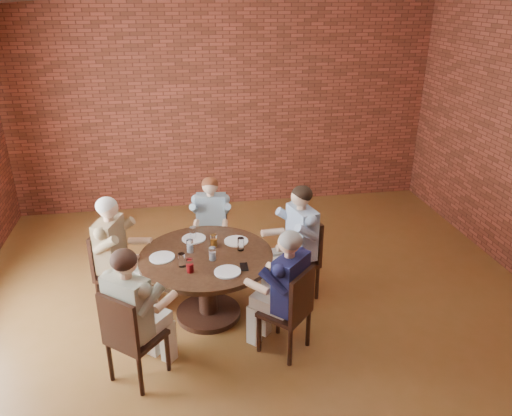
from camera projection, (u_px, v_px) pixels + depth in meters
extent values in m
plane|color=brown|center=(266.00, 333.00, 5.16)|extent=(7.00, 7.00, 0.00)
plane|color=brown|center=(224.00, 100.00, 7.64)|extent=(7.00, 0.00, 7.00)
cylinder|color=#331A11|center=(209.00, 313.00, 5.43)|extent=(0.69, 0.69, 0.06)
cylinder|color=#331A11|center=(207.00, 288.00, 5.30)|extent=(0.20, 0.20, 0.64)
cylinder|color=#3E2616|center=(206.00, 257.00, 5.15)|extent=(1.39, 1.39, 0.05)
cube|color=#331A11|center=(296.00, 262.00, 5.65)|extent=(0.52, 0.52, 0.04)
cube|color=#331A11|center=(312.00, 238.00, 5.62)|extent=(0.14, 0.42, 0.49)
cylinder|color=#331A11|center=(274.00, 274.00, 5.83)|extent=(0.04, 0.04, 0.41)
cylinder|color=#331A11|center=(288.00, 290.00, 5.52)|extent=(0.04, 0.04, 0.41)
cylinder|color=#331A11|center=(302.00, 268.00, 5.97)|extent=(0.04, 0.04, 0.41)
cylinder|color=#331A11|center=(317.00, 283.00, 5.66)|extent=(0.04, 0.04, 0.41)
cube|color=#331A11|center=(212.00, 240.00, 6.15)|extent=(0.42, 0.42, 0.04)
cube|color=#331A11|center=(212.00, 217.00, 6.21)|extent=(0.38, 0.09, 0.43)
cylinder|color=#331A11|center=(199.00, 262.00, 6.09)|extent=(0.04, 0.04, 0.41)
cylinder|color=#331A11|center=(225.00, 262.00, 6.10)|extent=(0.04, 0.04, 0.41)
cylinder|color=#331A11|center=(201.00, 250.00, 6.38)|extent=(0.04, 0.04, 0.41)
cylinder|color=#331A11|center=(226.00, 249.00, 6.39)|extent=(0.04, 0.04, 0.41)
cube|color=#331A11|center=(119.00, 273.00, 5.42)|extent=(0.53, 0.53, 0.04)
cube|color=#331A11|center=(100.00, 251.00, 5.34)|extent=(0.17, 0.41, 0.48)
cylinder|color=#331A11|center=(130.00, 302.00, 5.32)|extent=(0.04, 0.04, 0.41)
cylinder|color=#331A11|center=(143.00, 284.00, 5.64)|extent=(0.04, 0.04, 0.41)
cylinder|color=#331A11|center=(99.00, 299.00, 5.37)|extent=(0.04, 0.04, 0.41)
cylinder|color=#331A11|center=(113.00, 281.00, 5.69)|extent=(0.04, 0.04, 0.41)
cube|color=#331A11|center=(137.00, 337.00, 4.43)|extent=(0.59, 0.59, 0.04)
cube|color=#331A11|center=(118.00, 324.00, 4.18)|extent=(0.35, 0.30, 0.48)
cylinder|color=#331A11|center=(168.00, 352.00, 4.58)|extent=(0.04, 0.04, 0.41)
cylinder|color=#331A11|center=(138.00, 339.00, 4.75)|extent=(0.04, 0.04, 0.41)
cylinder|color=#331A11|center=(140.00, 376.00, 4.30)|extent=(0.04, 0.04, 0.41)
cylinder|color=#331A11|center=(110.00, 362.00, 4.46)|extent=(0.04, 0.04, 0.41)
cube|color=#331A11|center=(284.00, 312.00, 4.77)|extent=(0.58, 0.58, 0.04)
cube|color=#331A11|center=(302.00, 296.00, 4.58)|extent=(0.31, 0.32, 0.47)
cylinder|color=#331A11|center=(278.00, 316.00, 5.09)|extent=(0.04, 0.04, 0.41)
cylinder|color=#331A11|center=(259.00, 334.00, 4.82)|extent=(0.04, 0.04, 0.41)
cylinder|color=#331A11|center=(308.00, 328.00, 4.90)|extent=(0.04, 0.04, 0.41)
cylinder|color=#331A11|center=(290.00, 347.00, 4.64)|extent=(0.04, 0.04, 0.41)
cylinder|color=white|center=(236.00, 241.00, 5.41)|extent=(0.26, 0.26, 0.01)
cylinder|color=white|center=(194.00, 238.00, 5.46)|extent=(0.26, 0.26, 0.01)
cylinder|color=white|center=(162.00, 257.00, 5.08)|extent=(0.26, 0.26, 0.01)
cylinder|color=white|center=(228.00, 272.00, 4.82)|extent=(0.26, 0.26, 0.01)
cylinder|color=white|center=(241.00, 244.00, 5.21)|extent=(0.07, 0.07, 0.14)
cylinder|color=white|center=(214.00, 241.00, 5.28)|extent=(0.07, 0.07, 0.14)
cylinder|color=white|center=(193.00, 233.00, 5.44)|extent=(0.07, 0.07, 0.14)
cylinder|color=white|center=(190.00, 246.00, 5.17)|extent=(0.07, 0.07, 0.14)
cylinder|color=white|center=(182.00, 260.00, 4.90)|extent=(0.07, 0.07, 0.14)
cylinder|color=white|center=(190.00, 266.00, 4.80)|extent=(0.07, 0.07, 0.14)
cylinder|color=white|center=(212.00, 254.00, 5.02)|extent=(0.07, 0.07, 0.14)
cube|color=black|center=(244.00, 267.00, 4.91)|extent=(0.08, 0.16, 0.01)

